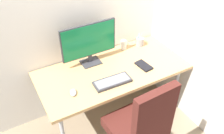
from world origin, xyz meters
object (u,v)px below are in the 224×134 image
at_px(monitor, 89,42).
at_px(coffee_mug, 124,45).
at_px(office_chair, 140,127).
at_px(pen_holder, 140,42).
at_px(notebook, 144,66).
at_px(mouse, 73,92).
at_px(keyboard, 112,82).

bearing_deg(monitor, coffee_mug, 7.23).
xyz_separation_m(office_chair, pen_holder, (0.64, 0.96, 0.21)).
height_order(office_chair, notebook, office_chair).
bearing_deg(pen_holder, office_chair, -123.57).
height_order(mouse, pen_holder, pen_holder).
xyz_separation_m(office_chair, notebook, (0.43, 0.57, 0.17)).
bearing_deg(keyboard, coffee_mug, 48.52).
bearing_deg(pen_holder, notebook, -118.56).
xyz_separation_m(keyboard, coffee_mug, (0.43, 0.49, 0.04)).
bearing_deg(monitor, pen_holder, 2.12).
bearing_deg(monitor, mouse, -133.27).
distance_m(mouse, coffee_mug, 0.95).
bearing_deg(mouse, pen_holder, 38.98).
bearing_deg(mouse, notebook, 19.38).
distance_m(keyboard, notebook, 0.44).
relative_size(monitor, pen_holder, 3.37).
height_order(keyboard, pen_holder, pen_holder).
bearing_deg(pen_holder, coffee_mug, 170.64).
xyz_separation_m(monitor, notebook, (0.48, -0.36, -0.26)).
relative_size(monitor, notebook, 3.11).
height_order(pen_holder, coffee_mug, pen_holder).
height_order(mouse, coffee_mug, coffee_mug).
bearing_deg(keyboard, office_chair, -88.88).
xyz_separation_m(monitor, mouse, (-0.36, -0.38, -0.25)).
height_order(mouse, notebook, mouse).
bearing_deg(pen_holder, keyboard, -144.84).
xyz_separation_m(office_chair, coffee_mug, (0.42, 0.99, 0.22)).
xyz_separation_m(keyboard, pen_holder, (0.65, 0.46, 0.04)).
bearing_deg(office_chair, keyboard, 91.12).
bearing_deg(coffee_mug, keyboard, -131.48).
xyz_separation_m(mouse, pen_holder, (1.05, 0.41, 0.04)).
height_order(office_chair, keyboard, office_chair).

